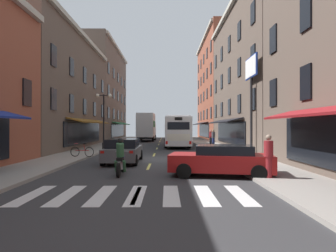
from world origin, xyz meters
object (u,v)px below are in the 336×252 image
at_px(box_truck, 147,127).
at_px(bicycle_near, 82,151).
at_px(pedestrian_mid, 269,155).
at_px(billboard_sign, 251,81).
at_px(pedestrian_near, 211,137).
at_px(transit_bus, 176,131).
at_px(sedan_far, 221,160).
at_px(street_lamp_twin, 104,118).
at_px(sedan_near, 123,150).
at_px(sedan_mid, 150,134).
at_px(pedestrian_far, 213,137).
at_px(motorcycle_rider, 120,159).

xyz_separation_m(box_truck, bicycle_near, (-2.70, -24.07, -1.59)).
height_order(bicycle_near, pedestrian_mid, pedestrian_mid).
bearing_deg(billboard_sign, pedestrian_near, 94.71).
bearing_deg(transit_bus, sedan_far, -86.33).
distance_m(box_truck, street_lamp_twin, 17.83).
xyz_separation_m(billboard_sign, street_lamp_twin, (-11.76, 5.31, -2.55)).
xyz_separation_m(transit_bus, sedan_near, (-3.75, -15.08, -0.99)).
xyz_separation_m(sedan_far, street_lamp_twin, (-8.08, 13.27, 2.22)).
bearing_deg(box_truck, billboard_sign, -68.35).
height_order(transit_bus, street_lamp_twin, street_lamp_twin).
relative_size(bicycle_near, street_lamp_twin, 0.34).
bearing_deg(transit_bus, box_truck, 110.61).
bearing_deg(street_lamp_twin, sedan_mid, 84.89).
relative_size(sedan_far, pedestrian_far, 2.69).
height_order(sedan_mid, motorcycle_rider, motorcycle_rider).
distance_m(box_truck, sedan_near, 26.12).
bearing_deg(bicycle_near, sedan_mid, 85.78).
distance_m(motorcycle_rider, pedestrian_far, 19.04).
relative_size(pedestrian_mid, pedestrian_far, 0.98).
relative_size(motorcycle_rider, pedestrian_near, 1.26).
bearing_deg(pedestrian_mid, pedestrian_far, 6.31).
bearing_deg(street_lamp_twin, pedestrian_near, 32.84).
bearing_deg(billboard_sign, pedestrian_mid, -102.53).
distance_m(sedan_mid, pedestrian_near, 22.93).
distance_m(sedan_mid, motorcycle_rider, 41.27).
relative_size(billboard_sign, transit_bus, 0.60).
bearing_deg(sedan_mid, pedestrian_far, -70.94).
relative_size(pedestrian_near, pedestrian_mid, 0.96).
distance_m(motorcycle_rider, pedestrian_near, 21.11).
xyz_separation_m(billboard_sign, motorcycle_rider, (-8.17, -7.60, -4.76)).
xyz_separation_m(sedan_far, motorcycle_rider, (-4.48, 0.35, 0.00)).
distance_m(billboard_sign, street_lamp_twin, 13.15).
xyz_separation_m(box_truck, pedestrian_far, (8.02, -12.85, -1.05)).
xyz_separation_m(motorcycle_rider, street_lamp_twin, (-3.59, 12.92, 2.21)).
bearing_deg(pedestrian_mid, pedestrian_near, 6.43).
xyz_separation_m(transit_bus, sedan_mid, (-4.27, 21.74, -0.98)).
relative_size(transit_bus, street_lamp_twin, 2.37).
relative_size(sedan_near, sedan_far, 0.99).
bearing_deg(sedan_near, pedestrian_near, 63.45).
xyz_separation_m(sedan_mid, pedestrian_near, (8.22, -21.41, 0.27)).
bearing_deg(bicycle_near, motorcycle_rider, -60.65).
distance_m(transit_bus, motorcycle_rider, 19.81).
distance_m(pedestrian_mid, pedestrian_far, 19.23).
distance_m(billboard_sign, pedestrian_far, 11.05).
height_order(sedan_far, motorcycle_rider, motorcycle_rider).
xyz_separation_m(sedan_near, bicycle_near, (-3.09, 2.01, -0.23)).
height_order(sedan_near, sedan_mid, sedan_mid).
height_order(box_truck, street_lamp_twin, street_lamp_twin).
xyz_separation_m(sedan_near, pedestrian_near, (7.70, 15.41, 0.28)).
relative_size(sedan_mid, bicycle_near, 2.53).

